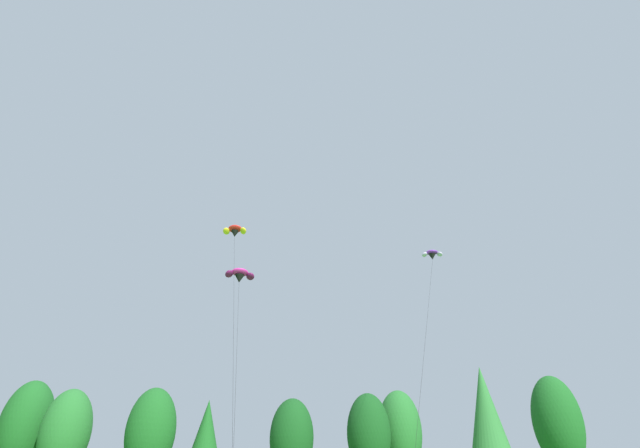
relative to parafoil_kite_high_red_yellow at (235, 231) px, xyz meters
The scene contains 12 objects.
treeline_tree_b 26.89m from the parafoil_kite_high_red_yellow, 153.08° to the left, with size 4.67×4.67×10.62m.
treeline_tree_c 23.93m from the parafoil_kite_high_red_yellow, 154.25° to the left, with size 4.39×4.39×9.58m.
treeline_tree_d 20.04m from the parafoil_kite_high_red_yellow, 142.37° to the left, with size 4.40×4.40×9.62m.
treeline_tree_e 19.96m from the parafoil_kite_high_red_yellow, 98.33° to the left, with size 3.56×3.56×8.90m.
treeline_tree_f 21.12m from the parafoil_kite_high_red_yellow, 39.22° to the left, with size 4.29×4.29×9.21m.
treeline_tree_g 25.12m from the parafoil_kite_high_red_yellow, 25.02° to the left, with size 4.54×4.54×10.13m.
treeline_tree_h 28.23m from the parafoil_kite_high_red_yellow, 25.33° to the left, with size 4.73×4.73×10.85m.
treeline_tree_i 32.64m from the parafoil_kite_high_red_yellow, ahead, with size 4.45×4.45×12.94m.
treeline_tree_j 39.83m from the parafoil_kite_high_red_yellow, ahead, with size 5.08×5.08×12.14m.
parafoil_kite_high_red_yellow is the anchor object (origin of this frame).
parafoil_kite_mid_purple 20.29m from the parafoil_kite_high_red_yellow, ahead, with size 12.43×19.18×21.10m.
parafoil_kite_far_magenta 4.56m from the parafoil_kite_high_red_yellow, 65.66° to the left, with size 3.24×22.41×20.12m.
Camera 1 is at (-4.65, -1.40, 2.30)m, focal length 26.87 mm.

